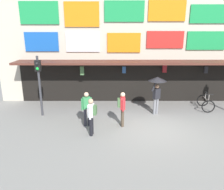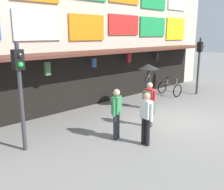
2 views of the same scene
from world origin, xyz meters
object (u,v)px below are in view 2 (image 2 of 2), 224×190
(traffic_light_far, at_px, (199,57))
(pedestrian_with_umbrella, at_px, (148,74))
(pedestrian_in_red, at_px, (149,101))
(traffic_light_near, at_px, (20,80))
(pedestrian_in_yellow, at_px, (147,115))
(bicycle_parked, at_px, (170,88))
(pedestrian_in_blue, at_px, (117,111))

(traffic_light_far, xyz_separation_m, pedestrian_with_umbrella, (-4.40, 0.18, -0.50))
(traffic_light_far, relative_size, pedestrian_with_umbrella, 1.54)
(traffic_light_far, xyz_separation_m, pedestrian_in_red, (-6.32, -1.35, -1.16))
(traffic_light_near, height_order, pedestrian_with_umbrella, traffic_light_near)
(pedestrian_in_yellow, bearing_deg, traffic_light_near, 141.58)
(pedestrian_with_umbrella, xyz_separation_m, pedestrian_in_yellow, (-3.27, -2.49, -0.66))
(traffic_light_far, distance_m, pedestrian_in_yellow, 8.09)
(traffic_light_far, relative_size, bicycle_parked, 2.59)
(traffic_light_near, xyz_separation_m, pedestrian_in_yellow, (2.89, -2.29, -1.16))
(traffic_light_near, bearing_deg, pedestrian_with_umbrella, 1.89)
(traffic_light_near, xyz_separation_m, pedestrian_with_umbrella, (6.16, 0.20, -0.50))
(traffic_light_far, height_order, pedestrian_with_umbrella, traffic_light_far)
(bicycle_parked, xyz_separation_m, pedestrian_with_umbrella, (-3.02, -0.74, 1.25))
(bicycle_parked, distance_m, pedestrian_in_red, 5.46)
(pedestrian_in_red, bearing_deg, traffic_light_near, 162.56)
(pedestrian_in_red, height_order, pedestrian_in_blue, same)
(traffic_light_far, height_order, pedestrian_in_red, traffic_light_far)
(traffic_light_far, distance_m, bicycle_parked, 2.41)
(traffic_light_near, distance_m, bicycle_parked, 9.38)
(pedestrian_with_umbrella, bearing_deg, bicycle_parked, 13.75)
(pedestrian_in_blue, bearing_deg, pedestrian_with_umbrella, 22.83)
(traffic_light_far, bearing_deg, pedestrian_in_red, -167.92)
(pedestrian_in_yellow, height_order, pedestrian_in_red, same)
(pedestrian_in_yellow, relative_size, pedestrian_in_blue, 1.00)
(traffic_light_near, height_order, traffic_light_far, same)
(pedestrian_in_red, bearing_deg, pedestrian_in_yellow, -144.71)
(traffic_light_near, xyz_separation_m, pedestrian_in_blue, (2.57, -1.31, -1.19))
(traffic_light_near, distance_m, pedestrian_in_blue, 3.12)
(traffic_light_near, xyz_separation_m, bicycle_parked, (9.17, 0.94, -1.75))
(traffic_light_far, relative_size, pedestrian_in_yellow, 1.90)
(pedestrian_in_yellow, distance_m, pedestrian_in_blue, 1.03)
(pedestrian_with_umbrella, height_order, pedestrian_in_red, pedestrian_with_umbrella)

